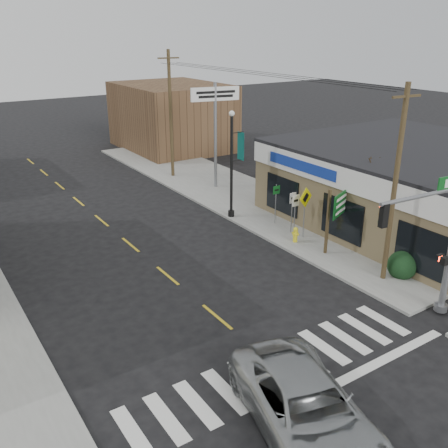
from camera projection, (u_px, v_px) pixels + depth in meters
ground at (286, 374)px, 15.60m from camera, size 140.00×140.00×0.00m
sidewalk_right at (261, 205)px, 30.28m from camera, size 6.00×38.00×0.13m
center_line at (168, 276)px, 21.80m from camera, size 0.12×56.00×0.01m
crosswalk at (278, 367)px, 15.90m from camera, size 11.00×2.20×0.01m
thrift_store at (422, 188)px, 26.96m from camera, size 12.00×14.00×4.00m
bldg_distant_right at (172, 116)px, 44.00m from camera, size 8.00×10.00×5.60m
suv at (306, 409)px, 13.07m from camera, size 4.00×6.20×1.59m
traffic_signal_pole at (444, 236)px, 17.38m from camera, size 4.25×0.36×5.38m
guide_sign at (340, 210)px, 23.32m from camera, size 1.79×0.14×3.14m
fire_hydrant at (295, 234)px, 24.78m from camera, size 0.25×0.25×0.78m
ped_crossing_sign at (305, 203)px, 24.85m from camera, size 1.02×0.07×2.64m
lamp_post at (232, 157)px, 27.10m from camera, size 0.77×0.60×5.92m
dance_center_sign at (215, 109)px, 31.76m from camera, size 3.20×0.20×6.81m
bare_tree at (384, 165)px, 23.61m from camera, size 2.50×2.50×5.00m
shrub_front at (402, 265)px, 21.38m from camera, size 1.27×1.27×0.95m
shrub_back at (359, 219)px, 26.55m from camera, size 1.24×1.24×0.93m
utility_pole_near at (395, 184)px, 19.82m from camera, size 1.41×0.21×8.12m
utility_pole_far at (171, 113)px, 34.50m from camera, size 1.51×0.23×8.66m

